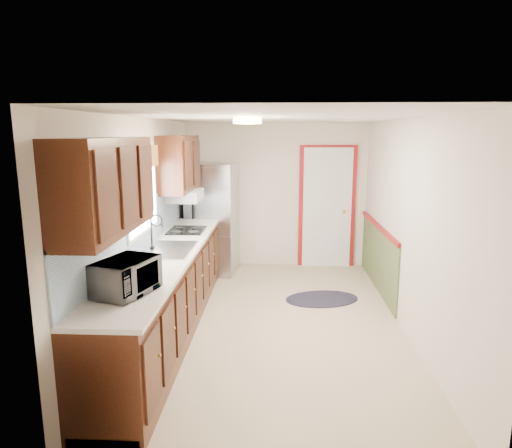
# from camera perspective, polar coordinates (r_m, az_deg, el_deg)

# --- Properties ---
(room_shell) EXTENTS (3.20, 5.20, 2.52)m
(room_shell) POSITION_cam_1_polar(r_m,az_deg,el_deg) (5.21, 2.40, -0.13)
(room_shell) COLOR tan
(room_shell) RESTS_ON ground
(kitchen_run) EXTENTS (0.63, 4.00, 2.20)m
(kitchen_run) POSITION_cam_1_polar(r_m,az_deg,el_deg) (5.18, -11.51, -4.87)
(kitchen_run) COLOR #34160B
(kitchen_run) RESTS_ON ground
(back_wall_trim) EXTENTS (1.12, 2.30, 2.08)m
(back_wall_trim) POSITION_cam_1_polar(r_m,az_deg,el_deg) (7.50, 10.11, 0.84)
(back_wall_trim) COLOR maroon
(back_wall_trim) RESTS_ON ground
(ceiling_fixture) EXTENTS (0.30, 0.30, 0.06)m
(ceiling_fixture) POSITION_cam_1_polar(r_m,az_deg,el_deg) (4.92, -1.09, 12.79)
(ceiling_fixture) COLOR #FFD88C
(ceiling_fixture) RESTS_ON room_shell
(microwave) EXTENTS (0.44, 0.59, 0.36)m
(microwave) POSITION_cam_1_polar(r_m,az_deg,el_deg) (3.87, -15.95, -5.90)
(microwave) COLOR white
(microwave) RESTS_ON kitchen_run
(refrigerator) EXTENTS (0.81, 0.78, 1.77)m
(refrigerator) POSITION_cam_1_polar(r_m,az_deg,el_deg) (7.36, -5.46, 0.71)
(refrigerator) COLOR #B7B7BC
(refrigerator) RESTS_ON ground
(rug) EXTENTS (1.13, 0.86, 0.01)m
(rug) POSITION_cam_1_polar(r_m,az_deg,el_deg) (6.38, 8.24, -9.24)
(rug) COLOR black
(rug) RESTS_ON ground
(cooktop) EXTENTS (0.47, 0.56, 0.02)m
(cooktop) POSITION_cam_1_polar(r_m,az_deg,el_deg) (6.19, -8.64, -0.77)
(cooktop) COLOR black
(cooktop) RESTS_ON kitchen_run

